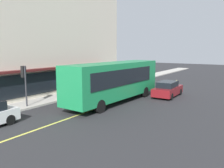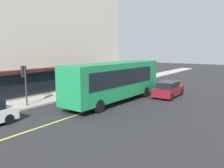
{
  "view_description": "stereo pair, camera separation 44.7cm",
  "coord_description": "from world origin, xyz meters",
  "px_view_note": "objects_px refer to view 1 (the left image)",
  "views": [
    {
      "loc": [
        -16.27,
        -10.76,
        4.64
      ],
      "look_at": [
        0.55,
        0.3,
        1.6
      ],
      "focal_mm": 36.97,
      "sensor_mm": 36.0,
      "label": 1
    },
    {
      "loc": [
        -16.02,
        -11.13,
        4.64
      ],
      "look_at": [
        0.55,
        0.3,
        1.6
      ],
      "focal_mm": 36.97,
      "sensor_mm": 36.0,
      "label": 2
    }
  ],
  "objects_px": {
    "bus": "(115,80)",
    "car_navy": "(114,85)",
    "pedestrian_at_corner": "(84,79)",
    "car_maroon": "(168,89)",
    "traffic_light": "(24,76)"
  },
  "relations": [
    {
      "from": "traffic_light",
      "to": "car_maroon",
      "type": "bearing_deg",
      "value": -37.19
    },
    {
      "from": "car_navy",
      "to": "pedestrian_at_corner",
      "type": "bearing_deg",
      "value": 107.39
    },
    {
      "from": "traffic_light",
      "to": "pedestrian_at_corner",
      "type": "xyz_separation_m",
      "value": [
        8.91,
        1.35,
        -1.28
      ]
    },
    {
      "from": "bus",
      "to": "car_navy",
      "type": "bearing_deg",
      "value": 33.71
    },
    {
      "from": "car_navy",
      "to": "pedestrian_at_corner",
      "type": "xyz_separation_m",
      "value": [
        -1.06,
        3.37,
        0.51
      ]
    },
    {
      "from": "traffic_light",
      "to": "car_navy",
      "type": "distance_m",
      "value": 10.32
    },
    {
      "from": "car_maroon",
      "to": "pedestrian_at_corner",
      "type": "bearing_deg",
      "value": 99.72
    },
    {
      "from": "traffic_light",
      "to": "car_navy",
      "type": "relative_size",
      "value": 0.73
    },
    {
      "from": "car_maroon",
      "to": "pedestrian_at_corner",
      "type": "height_order",
      "value": "pedestrian_at_corner"
    },
    {
      "from": "pedestrian_at_corner",
      "to": "car_maroon",
      "type": "bearing_deg",
      "value": -80.28
    },
    {
      "from": "pedestrian_at_corner",
      "to": "bus",
      "type": "bearing_deg",
      "value": -117.67
    },
    {
      "from": "car_maroon",
      "to": "car_navy",
      "type": "distance_m",
      "value": 5.97
    },
    {
      "from": "bus",
      "to": "car_maroon",
      "type": "height_order",
      "value": "bus"
    },
    {
      "from": "bus",
      "to": "traffic_light",
      "type": "bearing_deg",
      "value": 138.77
    },
    {
      "from": "traffic_light",
      "to": "pedestrian_at_corner",
      "type": "relative_size",
      "value": 1.76
    }
  ]
}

